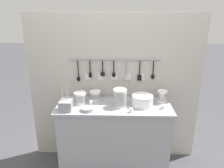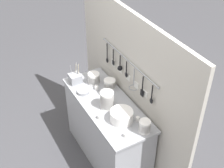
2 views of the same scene
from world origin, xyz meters
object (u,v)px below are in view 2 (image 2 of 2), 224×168
bowl_stack_wide_centre (107,100)px  cup_front_left (97,88)px  cutlery_caddy (75,78)px  cup_back_right (138,119)px  bowl_stack_back_corner (145,126)px  plate_stack (122,116)px  cup_front_right (100,117)px  cup_mid_row (126,135)px  bowl_stack_tall_left (110,84)px  bowl_stack_nested_right (94,78)px  steel_mixing_bowl (83,92)px

bowl_stack_wide_centre → cup_front_left: (-0.32, 0.04, -0.08)m
cutlery_caddy → cup_back_right: bearing=17.4°
bowl_stack_back_corner → plate_stack: (-0.24, -0.11, -0.01)m
plate_stack → cup_back_right: 0.16m
plate_stack → cup_front_right: 0.23m
cup_back_right → cup_mid_row: 0.25m
bowl_stack_wide_centre → plate_stack: bowl_stack_wide_centre is taller
bowl_stack_back_corner → plate_stack: 0.26m
bowl_stack_tall_left → cutlery_caddy: size_ratio=0.51×
bowl_stack_nested_right → bowl_stack_tall_left: bearing=36.9°
cutlery_caddy → cup_back_right: size_ratio=5.72×
bowl_stack_tall_left → steel_mixing_bowl: 0.31m
bowl_stack_nested_right → bowl_stack_tall_left: 0.20m
bowl_stack_wide_centre → plate_stack: (0.25, 0.03, -0.04)m
cup_back_right → bowl_stack_wide_centre: bearing=-152.6°
bowl_stack_nested_right → cutlery_caddy: size_ratio=0.52×
cup_mid_row → bowl_stack_nested_right: bearing=172.4°
bowl_stack_back_corner → plate_stack: bowl_stack_back_corner is taller
plate_stack → cup_front_left: 0.57m
plate_stack → bowl_stack_wide_centre: bearing=-172.0°
steel_mixing_bowl → cup_back_right: cup_back_right is taller
cup_mid_row → plate_stack: bearing=158.5°
cup_back_right → cutlery_caddy: bearing=-162.6°
bowl_stack_tall_left → cup_front_left: size_ratio=2.89×
cutlery_caddy → cup_back_right: (0.89, 0.28, -0.03)m
cutlery_caddy → cup_front_right: bearing=-3.1°
bowl_stack_nested_right → cup_front_right: 0.60m
cup_back_right → bowl_stack_tall_left: bearing=178.0°
bowl_stack_tall_left → cup_front_left: (-0.03, -0.15, -0.03)m
steel_mixing_bowl → cup_mid_row: 0.80m
steel_mixing_bowl → cup_mid_row: cup_mid_row is taller
bowl_stack_wide_centre → cup_back_right: bowl_stack_wide_centre is taller
plate_stack → bowl_stack_back_corner: bearing=25.1°
bowl_stack_back_corner → cup_mid_row: bowl_stack_back_corner is taller
cup_front_right → plate_stack: bearing=53.8°
cup_mid_row → cup_front_left: same height
bowl_stack_wide_centre → bowl_stack_back_corner: (0.48, 0.15, -0.03)m
bowl_stack_back_corner → cup_mid_row: (-0.03, -0.19, -0.04)m
bowl_stack_wide_centre → bowl_stack_tall_left: bowl_stack_wide_centre is taller
bowl_stack_tall_left → cup_front_right: bowl_stack_tall_left is taller
cup_mid_row → bowl_stack_wide_centre: bearing=173.9°
steel_mixing_bowl → cutlery_caddy: size_ratio=0.52×
plate_stack → cup_front_right: plate_stack is taller
plate_stack → steel_mixing_bowl: plate_stack is taller
bowl_stack_wide_centre → steel_mixing_bowl: 0.37m
cup_back_right → cup_front_left: same height
bowl_stack_wide_centre → steel_mixing_bowl: size_ratio=1.46×
bowl_stack_nested_right → cup_back_right: bearing=7.2°
steel_mixing_bowl → cup_back_right: bearing=23.1°
bowl_stack_nested_right → steel_mixing_bowl: (0.10, -0.19, -0.05)m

